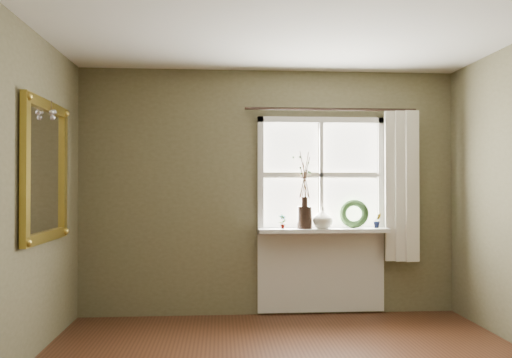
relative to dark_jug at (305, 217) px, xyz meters
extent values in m
cube|color=brown|center=(-0.35, 0.18, 0.26)|extent=(4.00, 0.10, 2.60)
cube|color=silver|center=(0.20, 0.10, -0.15)|extent=(1.36, 0.06, 0.06)
cube|color=silver|center=(0.20, 0.10, 1.03)|extent=(1.36, 0.06, 0.06)
cube|color=silver|center=(-0.45, 0.10, 0.44)|extent=(0.06, 0.06, 1.24)
cube|color=silver|center=(0.85, 0.10, 0.44)|extent=(0.06, 0.06, 1.24)
cube|color=silver|center=(0.20, 0.10, 0.44)|extent=(1.24, 0.05, 0.04)
cube|color=silver|center=(0.20, 0.10, 0.44)|extent=(0.04, 0.05, 1.12)
cube|color=white|center=(-0.13, 0.12, 0.74)|extent=(0.59, 0.01, 0.53)
cube|color=white|center=(0.52, 0.12, 0.74)|extent=(0.59, 0.01, 0.53)
cube|color=white|center=(-0.13, 0.12, 0.15)|extent=(0.59, 0.01, 0.53)
cube|color=white|center=(0.52, 0.12, 0.15)|extent=(0.59, 0.01, 0.53)
cube|color=silver|center=(0.20, 0.00, -0.14)|extent=(1.36, 0.26, 0.04)
cube|color=silver|center=(0.20, 0.11, -0.58)|extent=(1.36, 0.04, 0.88)
cylinder|color=black|center=(0.00, 0.00, 0.00)|extent=(0.17, 0.17, 0.23)
imported|color=beige|center=(0.19, 0.00, 0.00)|extent=(0.21, 0.21, 0.22)
torus|color=#233E1B|center=(0.54, 0.04, 0.00)|extent=(0.34, 0.25, 0.32)
imported|color=#233E1B|center=(-0.23, 0.00, -0.04)|extent=(0.09, 0.08, 0.15)
imported|color=#233E1B|center=(0.78, 0.00, -0.04)|extent=(0.09, 0.08, 0.16)
cube|color=beige|center=(1.04, 0.01, 0.33)|extent=(0.36, 0.12, 1.59)
cylinder|color=black|center=(0.30, 0.05, 1.14)|extent=(1.84, 0.03, 0.03)
cube|color=white|center=(-2.32, -0.94, 0.45)|extent=(0.02, 0.81, 1.00)
cube|color=#A78A31|center=(-2.31, -0.94, 0.99)|extent=(0.05, 0.98, 0.08)
cube|color=#A78A31|center=(-2.31, -0.94, -0.09)|extent=(0.05, 0.98, 0.08)
cube|color=#A78A31|center=(-2.31, -1.38, 0.45)|extent=(0.05, 0.08, 1.00)
cube|color=#A78A31|center=(-2.31, -0.49, 0.45)|extent=(0.05, 0.08, 1.00)
sphere|color=silver|center=(-2.26, -0.97, 0.94)|extent=(0.04, 0.04, 0.04)
sphere|color=silver|center=(-2.26, -0.94, 0.90)|extent=(0.04, 0.04, 0.04)
sphere|color=silver|center=(-2.26, -0.91, 0.95)|extent=(0.04, 0.04, 0.04)
camera|label=1|loc=(-0.88, -5.16, 0.34)|focal=35.00mm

